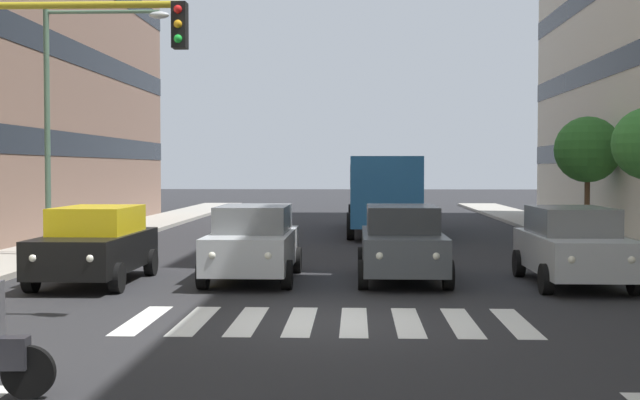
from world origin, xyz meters
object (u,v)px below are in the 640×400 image
object	(u,v)px
car_0	(572,245)
car_3	(96,244)
street_lamp_right	(69,101)
bus_behind_traffic	(382,186)
car_1	(402,242)
street_tree_2	(588,150)
car_2	(253,242)

from	to	relation	value
car_0	car_3	distance (m)	10.62
street_lamp_right	bus_behind_traffic	bearing A→B (deg)	-130.00
car_1	street_lamp_right	size ratio (longest dim) A/B	0.64
car_0	street_tree_2	world-z (taller)	street_tree_2
bus_behind_traffic	street_tree_2	xyz separation A→B (m)	(-7.51, 2.33, 1.41)
car_0	car_2	distance (m)	7.17
car_3	bus_behind_traffic	size ratio (longest dim) A/B	0.42
car_0	street_lamp_right	distance (m)	13.99
car_1	street_tree_2	xyz separation A→B (m)	(-7.51, -12.33, 2.38)
bus_behind_traffic	street_lamp_right	size ratio (longest dim) A/B	1.52
car_2	bus_behind_traffic	size ratio (longest dim) A/B	0.42
car_0	street_tree_2	distance (m)	13.65
car_2	street_lamp_right	distance (m)	7.75
car_0	car_2	size ratio (longest dim) A/B	1.00
street_tree_2	car_1	bearing A→B (deg)	58.67
car_0	car_3	bearing A→B (deg)	0.98
car_3	street_lamp_right	xyz separation A→B (m)	(2.15, -4.63, 3.58)
car_3	street_lamp_right	size ratio (longest dim) A/B	0.64
bus_behind_traffic	street_lamp_right	world-z (taller)	street_lamp_right
car_3	bus_behind_traffic	distance (m)	16.91
bus_behind_traffic	street_tree_2	distance (m)	7.98
car_1	car_3	xyz separation A→B (m)	(6.89, 0.75, 0.00)
car_0	car_3	xyz separation A→B (m)	(10.62, 0.18, 0.00)
car_3	street_tree_2	xyz separation A→B (m)	(-14.40, -13.08, 2.38)
car_1	bus_behind_traffic	bearing A→B (deg)	-90.00
car_1	street_lamp_right	distance (m)	10.47
bus_behind_traffic	car_2	bearing A→B (deg)	76.93
car_1	street_tree_2	world-z (taller)	street_tree_2
street_lamp_right	car_1	bearing A→B (deg)	156.79
car_1	street_lamp_right	xyz separation A→B (m)	(9.05, -3.88, 3.58)
car_2	street_lamp_right	xyz separation A→B (m)	(5.62, -3.96, 3.58)
street_lamp_right	street_tree_2	world-z (taller)	street_lamp_right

